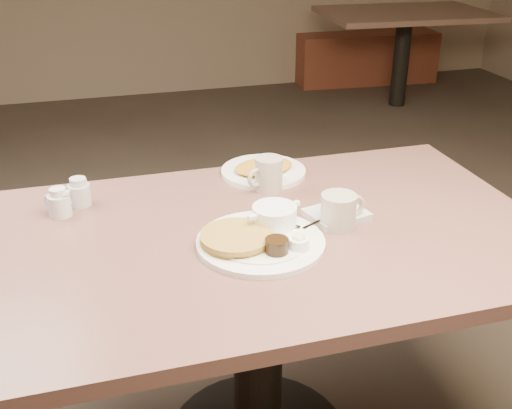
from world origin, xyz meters
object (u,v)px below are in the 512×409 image
object	(u,v)px
creamer_left	(79,193)
hash_plate	(263,170)
main_plate	(260,235)
coffee_mug_far	(268,174)
diner_table	(258,288)
creamer_right	(59,203)
coffee_mug_near	(340,210)
booth_back_right	(366,36)

from	to	relation	value
creamer_left	hash_plate	xyz separation A→B (m)	(0.55, 0.07, -0.02)
main_plate	hash_plate	xyz separation A→B (m)	(0.13, 0.41, -0.01)
coffee_mug_far	creamer_left	size ratio (longest dim) A/B	1.46
hash_plate	diner_table	bearing A→B (deg)	-108.61
main_plate	coffee_mug_far	distance (m)	0.32
main_plate	creamer_left	world-z (taller)	creamer_left
creamer_left	creamer_right	distance (m)	0.07
diner_table	creamer_right	bearing A→B (deg)	153.93
coffee_mug_near	hash_plate	distance (m)	0.40
main_plate	creamer_left	bearing A→B (deg)	140.89
main_plate	creamer_right	distance (m)	0.56
coffee_mug_near	creamer_left	xyz separation A→B (m)	(-0.65, 0.32, -0.01)
main_plate	hash_plate	size ratio (longest dim) A/B	1.32
coffee_mug_far	creamer_left	xyz separation A→B (m)	(-0.53, 0.05, -0.01)
booth_back_right	diner_table	bearing A→B (deg)	-118.99
diner_table	main_plate	bearing A→B (deg)	-100.28
diner_table	creamer_left	size ratio (longest dim) A/B	17.61
coffee_mug_near	booth_back_right	distance (m)	4.37
coffee_mug_far	booth_back_right	world-z (taller)	booth_back_right
coffee_mug_near	hash_plate	bearing A→B (deg)	103.34
main_plate	coffee_mug_near	xyz separation A→B (m)	(0.22, 0.03, 0.02)
main_plate	booth_back_right	world-z (taller)	booth_back_right
coffee_mug_near	coffee_mug_far	distance (m)	0.29
hash_plate	booth_back_right	xyz separation A→B (m)	(2.03, 3.52, -0.35)
diner_table	creamer_left	distance (m)	0.56
diner_table	coffee_mug_far	world-z (taller)	coffee_mug_far
diner_table	coffee_mug_near	world-z (taller)	coffee_mug_near
diner_table	coffee_mug_near	size ratio (longest dim) A/B	10.79
coffee_mug_near	creamer_right	world-z (taller)	coffee_mug_near
coffee_mug_far	booth_back_right	size ratio (longest dim) A/B	0.08
creamer_right	creamer_left	bearing A→B (deg)	45.03
creamer_left	creamer_right	bearing A→B (deg)	-134.97
main_plate	creamer_right	world-z (taller)	creamer_right
creamer_left	hash_plate	world-z (taller)	creamer_left
coffee_mug_far	diner_table	bearing A→B (deg)	-112.44
creamer_right	coffee_mug_far	bearing A→B (deg)	0.24
coffee_mug_near	hash_plate	xyz separation A→B (m)	(-0.09, 0.38, -0.03)
diner_table	hash_plate	size ratio (longest dim) A/B	4.72
coffee_mug_near	creamer_right	xyz separation A→B (m)	(-0.70, 0.26, -0.01)
creamer_right	booth_back_right	xyz separation A→B (m)	(2.63, 3.64, -0.38)
main_plate	creamer_left	xyz separation A→B (m)	(-0.42, 0.34, 0.01)
booth_back_right	coffee_mug_near	bearing A→B (deg)	-116.39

